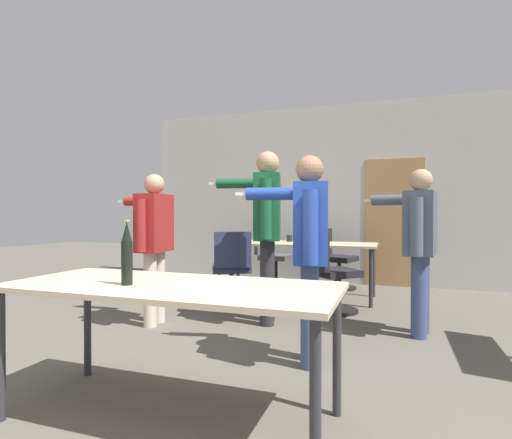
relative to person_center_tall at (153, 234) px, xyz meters
name	(u,v)px	position (x,y,z in m)	size (l,w,h in m)	color
back_wall	(328,195)	(1.32, 3.24, 0.55)	(6.36, 0.12, 3.00)	beige
conference_table_near	(171,296)	(1.19, -1.63, -0.25)	(1.88, 0.79, 0.76)	#C6B793
conference_table_far	(297,247)	(1.09, 1.87, -0.25)	(2.16, 0.82, 0.76)	#C6B793
person_center_tall	(153,234)	(0.00, 0.00, 0.00)	(0.76, 0.63, 1.57)	beige
person_right_polo	(419,237)	(2.61, 0.50, 0.00)	(0.72, 0.77, 1.58)	#3D4C75
person_near_casual	(266,220)	(1.10, 0.44, 0.15)	(0.93, 0.68, 1.82)	#28282D
person_far_watching	(308,239)	(1.75, -0.56, 0.02)	(0.84, 0.64, 1.60)	#3D4C75
office_chair_far_right	(335,260)	(1.51, 2.71, -0.51)	(0.63, 0.58, 0.93)	black
office_chair_side_rolled	(271,259)	(0.50, 2.62, -0.51)	(0.56, 0.52, 0.92)	black
office_chair_far_left	(232,272)	(0.51, 0.92, -0.49)	(0.63, 0.66, 0.94)	black
office_chair_mid_tucked	(331,276)	(1.68, 1.13, -0.51)	(0.69, 0.68, 0.92)	black
beer_bottle	(127,254)	(0.98, -1.74, -0.02)	(0.06, 0.06, 0.36)	black
drink_cup	(290,238)	(0.95, 2.06, -0.14)	(0.08, 0.08, 0.10)	#232328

